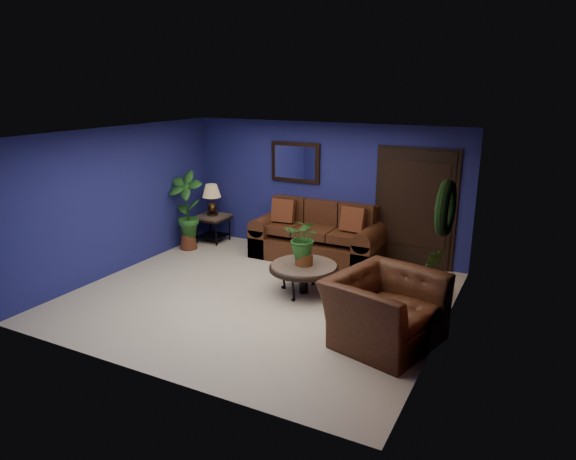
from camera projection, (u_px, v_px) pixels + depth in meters
The scene contains 18 objects.
floor at pixel (259, 296), 7.98m from camera, with size 5.50×5.50×0.00m, color beige.
wall_back at pixel (324, 189), 9.77m from camera, with size 5.50×0.04×2.50m, color navy.
wall_left at pixel (120, 200), 8.84m from camera, with size 0.04×5.00×2.50m, color navy.
wall_right_brick at pixel (447, 244), 6.42m from camera, with size 0.04×5.00×2.50m, color maroon.
ceiling at pixel (256, 134), 7.29m from camera, with size 5.50×5.00×0.02m, color silver.
crown_molding at pixel (453, 150), 6.11m from camera, with size 0.03×5.00×0.14m, color white.
wall_mirror at pixel (295, 162), 9.87m from camera, with size 1.02×0.06×0.77m, color #402813.
closet_door at pixel (415, 209), 9.03m from camera, with size 1.44×0.06×2.18m, color black.
wreath at pixel (446, 208), 6.37m from camera, with size 0.72×0.72×0.16m, color black.
sofa at pixel (319, 240), 9.63m from camera, with size 2.40×1.04×1.08m.
coffee_table at pixel (304, 268), 8.01m from camera, with size 1.09×1.09×0.47m.
end_table at pixel (213, 221), 10.62m from camera, with size 0.61×0.61×0.56m.
table_lamp at pixel (212, 196), 10.48m from camera, with size 0.38×0.38×0.63m.
side_chair at pixel (326, 233), 9.55m from camera, with size 0.43×0.43×0.88m.
armchair at pixel (385, 310), 6.48m from camera, with size 1.36×1.19×0.88m, color #4B2615.
coffee_plant at pixel (304, 239), 7.88m from camera, with size 0.59×0.52×0.75m.
floor_plant at pixel (430, 273), 7.83m from camera, with size 0.43×0.39×0.79m.
tall_plant at pixel (187, 207), 10.03m from camera, with size 0.74×0.55×1.56m.
Camera 1 is at (3.78, -6.36, 3.21)m, focal length 32.00 mm.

